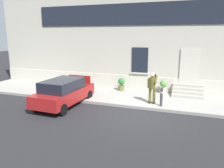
{
  "coord_description": "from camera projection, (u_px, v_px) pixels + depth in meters",
  "views": [
    {
      "loc": [
        2.39,
        -10.11,
        3.9
      ],
      "look_at": [
        -1.71,
        1.6,
        1.1
      ],
      "focal_mm": 35.29,
      "sensor_mm": 36.0,
      "label": 1
    }
  ],
  "objects": [
    {
      "name": "hatchback_car_red",
      "position": [
        64.0,
        92.0,
        12.2
      ],
      "size": [
        1.9,
        4.12,
        1.5
      ],
      "color": "maroon",
      "rests_on": "ground"
    },
    {
      "name": "planter_charcoal",
      "position": [
        84.0,
        81.0,
        15.82
      ],
      "size": [
        0.44,
        0.44,
        0.86
      ],
      "color": "#2D2D30",
      "rests_on": "sidewalk"
    },
    {
      "name": "entrance_stoop",
      "position": [
        188.0,
        91.0,
        13.85
      ],
      "size": [
        1.85,
        1.28,
        0.64
      ],
      "color": "#9E998E",
      "rests_on": "sidewalk"
    },
    {
      "name": "building_facade",
      "position": [
        154.0,
        37.0,
        14.98
      ],
      "size": [
        24.0,
        1.52,
        7.5
      ],
      "color": "#B2AD9E",
      "rests_on": "ground"
    },
    {
      "name": "sidewalk",
      "position": [
        145.0,
        98.0,
        13.49
      ],
      "size": [
        24.0,
        3.6,
        0.15
      ],
      "primitive_type": "cube",
      "color": "#99968E",
      "rests_on": "ground"
    },
    {
      "name": "person_on_phone",
      "position": [
        152.0,
        86.0,
        12.0
      ],
      "size": [
        0.51,
        0.47,
        1.75
      ],
      "rotation": [
        0.0,
        0.0,
        -0.29
      ],
      "color": "#514C1E",
      "rests_on": "sidewalk"
    },
    {
      "name": "planter_cream",
      "position": [
        163.0,
        86.0,
        14.26
      ],
      "size": [
        0.44,
        0.44,
        0.86
      ],
      "color": "beige",
      "rests_on": "sidewalk"
    },
    {
      "name": "ground_plane",
      "position": [
        134.0,
        115.0,
        10.93
      ],
      "size": [
        80.0,
        80.0,
        0.0
      ],
      "primitive_type": "plane",
      "color": "#232326"
    },
    {
      "name": "curb_edge",
      "position": [
        138.0,
        108.0,
        11.78
      ],
      "size": [
        24.0,
        0.12,
        0.15
      ],
      "primitive_type": "cube",
      "color": "gray",
      "rests_on": "ground"
    },
    {
      "name": "planter_olive",
      "position": [
        121.0,
        84.0,
        14.97
      ],
      "size": [
        0.44,
        0.44,
        0.86
      ],
      "color": "#606B38",
      "rests_on": "sidewalk"
    },
    {
      "name": "bollard_near_person",
      "position": [
        161.0,
        96.0,
        11.65
      ],
      "size": [
        0.15,
        0.15,
        1.04
      ],
      "color": "#333338",
      "rests_on": "sidewalk"
    }
  ]
}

